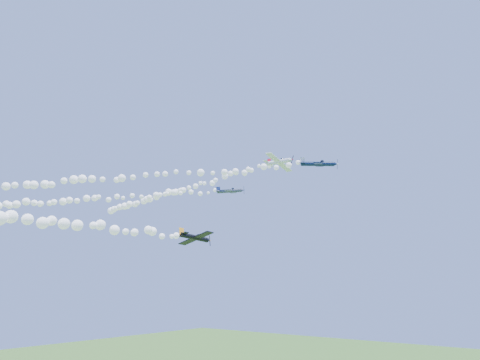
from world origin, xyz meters
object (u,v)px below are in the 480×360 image
Objects in this scene: plane_white at (279,162)px; plane_navy at (319,164)px; plane_black at (195,238)px; plane_grey at (230,191)px.

plane_navy is (10.63, -3.02, -3.27)m from plane_white.
plane_navy reaches higher than plane_black.
plane_black is at bearing -110.11° from plane_white.
plane_navy is at bearing -40.22° from plane_grey.
plane_black is (8.03, -20.02, -13.86)m from plane_grey.
plane_white is 25.01m from plane_black.
plane_white is at bearing -22.05° from plane_black.
plane_grey is 0.92× the size of plane_black.
plane_white is 11.52m from plane_navy.
plane_white reaches higher than plane_navy.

